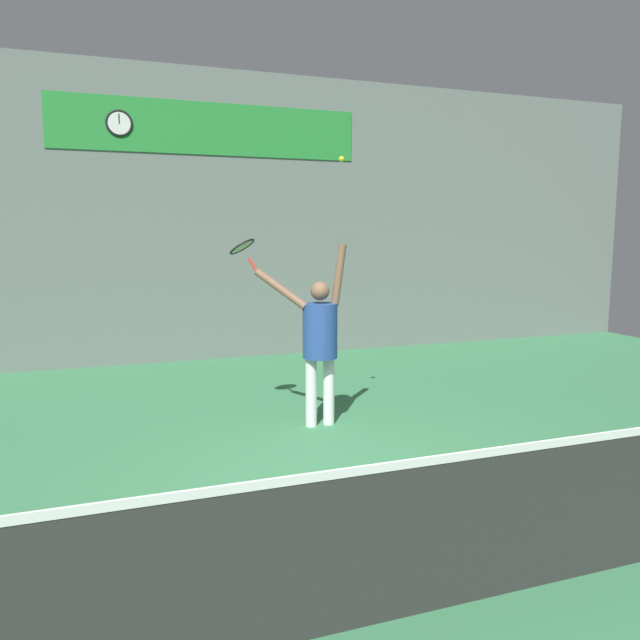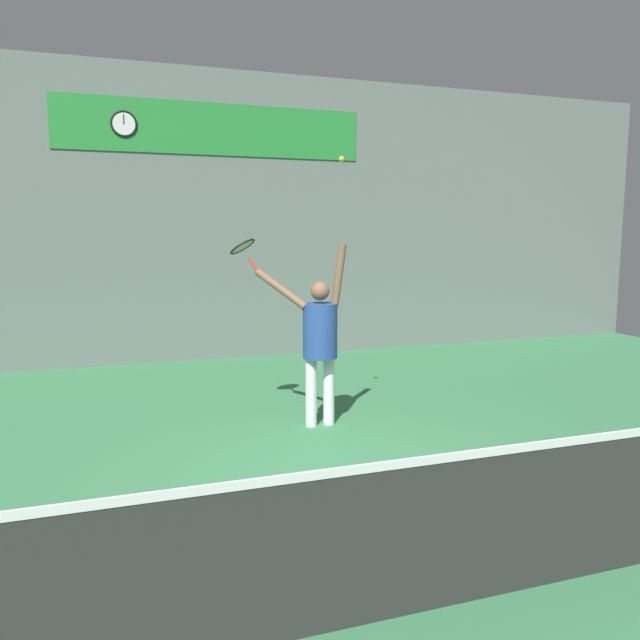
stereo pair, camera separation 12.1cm
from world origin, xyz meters
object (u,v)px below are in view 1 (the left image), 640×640
Objects in this scene: tennis_racket at (243,248)px; tennis_player at (319,335)px; scoreboard_clock at (119,123)px; tennis_ball at (342,159)px.

tennis_player is at bearing -31.57° from tennis_racket.
tennis_ball is at bearing -63.93° from scoreboard_clock.
tennis_ball is (2.12, -4.34, -0.96)m from scoreboard_clock.
tennis_racket is (-0.77, 0.47, 0.99)m from tennis_player.
tennis_ball is (0.24, -0.07, 1.97)m from tennis_player.
tennis_player is at bearing 163.20° from tennis_ball.
tennis_player is 4.83× the size of tennis_racket.
tennis_ball reaches higher than tennis_racket.
tennis_player is 1.99m from tennis_ball.
scoreboard_clock is 0.98× the size of tennis_racket.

